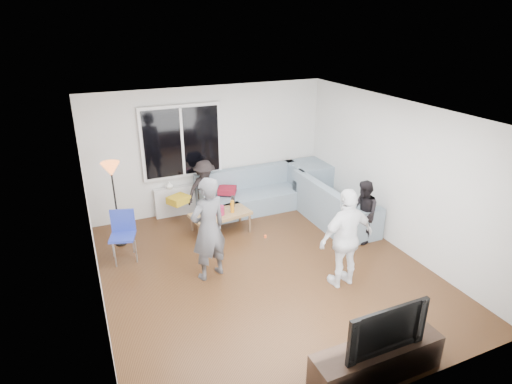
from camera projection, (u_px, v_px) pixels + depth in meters
name	position (u px, v px, depth m)	size (l,w,h in m)	color
floor	(265.00, 271.00, 6.93)	(5.00, 5.50, 0.04)	#56351C
ceiling	(267.00, 112.00, 5.91)	(5.00, 5.50, 0.04)	white
wall_back	(210.00, 149.00, 8.76)	(5.00, 0.04, 2.60)	silver
wall_front	(386.00, 303.00, 4.07)	(5.00, 0.04, 2.60)	silver
wall_left	(90.00, 229.00, 5.49)	(0.04, 5.50, 2.60)	silver
wall_right	(397.00, 175.00, 7.35)	(0.04, 5.50, 2.60)	silver
window_frame	(182.00, 142.00, 8.37)	(1.62, 0.06, 1.47)	white
window_glass	(182.00, 142.00, 8.34)	(1.50, 0.02, 1.35)	black
window_mullion	(182.00, 142.00, 8.33)	(0.05, 0.03, 1.35)	white
radiator	(186.00, 200.00, 8.82)	(1.30, 0.12, 0.62)	silver
potted_plant	(201.00, 177.00, 8.73)	(0.18, 0.14, 0.32)	#266129
vase	(169.00, 185.00, 8.52)	(0.15, 0.15, 0.15)	white
sofa_back_section	(252.00, 191.00, 8.95)	(2.30, 0.85, 0.85)	gray
sofa_right_section	(335.00, 202.00, 8.40)	(0.85, 2.00, 0.85)	gray
sofa_corner	(309.00, 181.00, 9.46)	(0.85, 0.85, 0.85)	gray
cushion_yellow	(179.00, 200.00, 8.31)	(0.38, 0.32, 0.14)	gold
cushion_red	(227.00, 190.00, 8.77)	(0.36, 0.30, 0.13)	maroon
coffee_table	(221.00, 222.00, 8.10)	(1.10, 0.60, 0.40)	#AD8354
pitcher	(220.00, 210.00, 7.91)	(0.17, 0.17, 0.17)	maroon
side_chair	(123.00, 237.00, 7.07)	(0.40, 0.40, 0.86)	#2739AB
floor_lamp	(116.00, 205.00, 7.43)	(0.32, 0.32, 1.56)	orange
player_left	(208.00, 229.00, 6.46)	(0.61, 0.40, 1.68)	#4B4C50
player_right	(346.00, 238.00, 6.29)	(0.93, 0.39, 1.59)	white
spectator_right	(363.00, 213.00, 7.58)	(0.58, 0.45, 1.18)	black
spectator_back	(205.00, 190.00, 8.52)	(0.80, 0.46, 1.23)	black
tv_console	(376.00, 361.00, 4.81)	(1.60, 0.40, 0.44)	#2F1E17
television	(382.00, 325.00, 4.61)	(1.02, 0.13, 0.59)	black
bottle_d	(232.00, 206.00, 7.99)	(0.07, 0.07, 0.24)	orange
bottle_a	(204.00, 207.00, 7.99)	(0.07, 0.07, 0.21)	#B9510A
bottle_e	(233.00, 201.00, 8.23)	(0.07, 0.07, 0.23)	black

